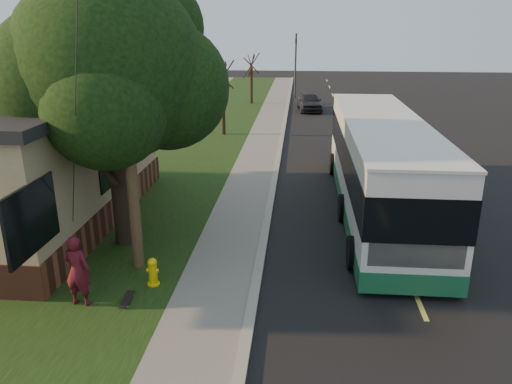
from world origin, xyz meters
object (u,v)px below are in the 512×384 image
at_px(skateboarder, 77,271).
at_px(distant_car, 309,102).
at_px(traffic_signal, 296,61).
at_px(leafy_tree, 113,70).
at_px(bare_tree_far, 251,79).
at_px(dumpster, 72,189).
at_px(skateboard_main, 127,299).
at_px(utility_pole, 125,99).
at_px(transit_bus, 380,164).
at_px(bare_tree_near, 223,99).
at_px(fire_hydrant, 153,272).

xyz_separation_m(skateboarder, distant_car, (5.76, 28.29, -0.26)).
bearing_deg(traffic_signal, leafy_tree, -98.47).
relative_size(bare_tree_far, traffic_signal, 0.73).
bearing_deg(dumpster, skateboard_main, -56.58).
height_order(bare_tree_far, distant_car, bare_tree_far).
relative_size(bare_tree_far, dumpster, 2.51).
relative_size(utility_pole, distant_car, 2.24).
height_order(transit_bus, dumpster, transit_bus).
distance_m(bare_tree_near, traffic_signal, 16.52).
bearing_deg(transit_bus, distant_car, 95.68).
bearing_deg(bare_tree_near, distant_car, 60.60).
height_order(bare_tree_near, skateboarder, bare_tree_near).
bearing_deg(leafy_tree, bare_tree_near, 87.50).
bearing_deg(skateboard_main, bare_tree_far, 89.99).
height_order(fire_hydrant, utility_pole, utility_pole).
distance_m(traffic_signal, dumpster, 29.73).
distance_m(leafy_tree, transit_bus, 9.29).
bearing_deg(leafy_tree, dumpster, 137.19).
height_order(bare_tree_near, dumpster, bare_tree_near).
distance_m(fire_hydrant, skateboard_main, 0.99).
relative_size(leafy_tree, skateboarder, 4.44).
height_order(transit_bus, skateboarder, transit_bus).
distance_m(fire_hydrant, bare_tree_near, 18.10).
bearing_deg(distant_car, bare_tree_far, 143.70).
height_order(bare_tree_far, dumpster, bare_tree_far).
xyz_separation_m(bare_tree_near, skateboarder, (-0.56, -19.05, -1.20)).
bearing_deg(skateboarder, leafy_tree, -83.18).
height_order(bare_tree_far, skateboarder, bare_tree_far).
bearing_deg(dumpster, leafy_tree, -42.81).
relative_size(transit_bus, skateboarder, 7.00).
height_order(bare_tree_near, traffic_signal, traffic_signal).
distance_m(bare_tree_far, skateboard_main, 30.90).
bearing_deg(bare_tree_far, skateboarder, -91.95).
xyz_separation_m(fire_hydrant, traffic_signal, (3.10, 34.00, 2.73)).
distance_m(leafy_tree, skateboard_main, 6.24).
relative_size(bare_tree_near, distant_car, 1.06).
relative_size(bare_tree_near, bare_tree_far, 1.07).
distance_m(traffic_signal, transit_bus, 28.28).
height_order(traffic_signal, distant_car, traffic_signal).
bearing_deg(skateboarder, dumpster, -59.55).
bearing_deg(fire_hydrant, skateboard_main, -115.69).
relative_size(skateboard_main, distant_car, 0.19).
height_order(leafy_tree, skateboarder, leafy_tree).
bearing_deg(distant_car, dumpster, -117.79).
xyz_separation_m(leafy_tree, skateboard_main, (1.16, -3.49, -5.04)).
xyz_separation_m(traffic_signal, dumpster, (-7.60, -28.63, -2.44)).
distance_m(transit_bus, skateboard_main, 9.77).
bearing_deg(fire_hydrant, leafy_tree, 120.67).
xyz_separation_m(fire_hydrant, bare_tree_far, (-0.40, 30.00, 1.57)).
bearing_deg(transit_bus, fire_hydrant, -137.20).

